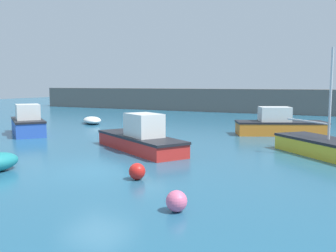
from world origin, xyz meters
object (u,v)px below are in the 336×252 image
motorboat_with_cabin (28,123)px  mooring_buoy_red (137,171)px  cabin_cruiser_white (141,138)px  motorboat_grey_hull (279,125)px  mooring_buoy_pink (177,201)px  sailboat_twin_hulled (328,148)px  open_tender_yellow (92,120)px

motorboat_with_cabin → mooring_buoy_red: (12.38, -6.70, -0.43)m
cabin_cruiser_white → mooring_buoy_red: cabin_cruiser_white is taller
motorboat_grey_hull → mooring_buoy_pink: size_ratio=10.63×
sailboat_twin_hulled → cabin_cruiser_white: size_ratio=0.84×
mooring_buoy_red → cabin_cruiser_white: bearing=119.7°
sailboat_twin_hulled → motorboat_with_cabin: (-17.90, -0.68, 0.31)m
sailboat_twin_hulled → motorboat_with_cabin: sailboat_twin_hulled is taller
cabin_cruiser_white → mooring_buoy_red: (2.77, -4.85, -0.32)m
motorboat_with_cabin → motorboat_grey_hull: (14.58, 7.12, -0.09)m
cabin_cruiser_white → mooring_buoy_pink: bearing=157.1°
cabin_cruiser_white → motorboat_grey_hull: 10.25m
motorboat_grey_hull → mooring_buoy_red: 14.00m
cabin_cruiser_white → motorboat_grey_hull: bearing=-88.7°
motorboat_grey_hull → mooring_buoy_red: size_ratio=10.35×
cabin_cruiser_white → motorboat_grey_hull: cabin_cruiser_white is taller
mooring_buoy_red → motorboat_with_cabin: bearing=151.6°
cabin_cruiser_white → motorboat_with_cabin: (-9.61, 1.84, 0.11)m
motorboat_with_cabin → motorboat_grey_hull: size_ratio=0.80×
motorboat_with_cabin → sailboat_twin_hulled: bearing=-140.2°
cabin_cruiser_white → motorboat_grey_hull: (4.97, 8.96, 0.02)m
cabin_cruiser_white → open_tender_yellow: size_ratio=2.05×
motorboat_grey_hull → mooring_buoy_pink: bearing=-113.7°
sailboat_twin_hulled → mooring_buoy_pink: size_ratio=9.43×
open_tender_yellow → mooring_buoy_pink: size_ratio=5.50×
motorboat_with_cabin → mooring_buoy_red: 14.08m
mooring_buoy_pink → mooring_buoy_red: bearing=138.3°
sailboat_twin_hulled → mooring_buoy_red: sailboat_twin_hulled is taller
open_tender_yellow → mooring_buoy_pink: (15.38, -16.12, -0.01)m
sailboat_twin_hulled → mooring_buoy_red: (-5.52, -7.37, -0.12)m
mooring_buoy_pink → cabin_cruiser_white: bearing=126.8°
mooring_buoy_red → open_tender_yellow: bearing=132.8°
motorboat_with_cabin → mooring_buoy_pink: bearing=-173.4°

